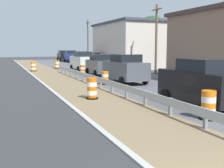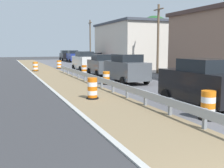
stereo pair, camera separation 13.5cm
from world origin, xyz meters
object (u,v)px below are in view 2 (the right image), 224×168
object	(u,v)px
car_lead_far_lane	(202,83)
car_distant_b	(102,65)
traffic_barrel_far	(84,71)
utility_pole_far	(90,41)
traffic_barrel_nearest	(208,107)
car_trailing_near_lane	(84,58)
traffic_barrel_farthest	(59,65)
traffic_barrel_mid	(106,79)
car_lead_near_lane	(84,61)
utility_pole_mid	(158,38)
car_trailing_far_lane	(126,69)
traffic_barrel_farther	(35,67)
car_distant_a	(66,56)
traffic_barrel_close	(92,89)
car_mid_far_lane	(73,56)
car_distant_c	(94,60)

from	to	relation	value
car_lead_far_lane	car_distant_b	world-z (taller)	car_lead_far_lane
traffic_barrel_far	utility_pole_far	distance (m)	23.00
traffic_barrel_nearest	car_trailing_near_lane	xyz separation A→B (m)	(4.95, 34.22, 0.56)
traffic_barrel_farthest	utility_pole_far	bearing A→B (deg)	56.71
traffic_barrel_nearest	traffic_barrel_farthest	distance (m)	27.42
traffic_barrel_mid	car_lead_near_lane	bearing A→B (deg)	81.45
traffic_barrel_nearest	utility_pole_mid	xyz separation A→B (m)	(8.05, 17.08, 3.18)
traffic_barrel_far	car_trailing_far_lane	world-z (taller)	car_trailing_far_lane
traffic_barrel_farther	utility_pole_far	world-z (taller)	utility_pole_far
car_distant_a	car_trailing_near_lane	bearing A→B (deg)	2.19
traffic_barrel_far	car_trailing_far_lane	distance (m)	7.02
utility_pole_mid	utility_pole_far	distance (m)	22.41
traffic_barrel_far	traffic_barrel_farthest	distance (m)	9.49
car_lead_near_lane	car_lead_far_lane	distance (m)	21.02
traffic_barrel_mid	utility_pole_far	distance (m)	29.99
car_distant_b	traffic_barrel_farther	bearing A→B (deg)	38.30
traffic_barrel_nearest	car_trailing_far_lane	distance (m)	11.23
traffic_barrel_close	car_distant_a	size ratio (longest dim) A/B	0.24
car_distant_b	traffic_barrel_far	bearing A→B (deg)	58.73
car_mid_far_lane	utility_pole_far	xyz separation A→B (m)	(2.54, -2.53, 2.83)
traffic_barrel_far	car_distant_b	world-z (taller)	car_distant_b
traffic_barrel_far	traffic_barrel_close	bearing A→B (deg)	-103.95
traffic_barrel_far	car_lead_near_lane	distance (m)	5.28
car_distant_a	car_distant_b	size ratio (longest dim) A/B	1.06
traffic_barrel_nearest	utility_pole_far	size ratio (longest dim) A/B	0.15
car_lead_near_lane	utility_pole_mid	bearing A→B (deg)	-133.92
traffic_barrel_farthest	car_distant_c	distance (m)	5.40
traffic_barrel_mid	car_distant_a	xyz separation A→B (m)	(5.00, 36.93, 0.62)
traffic_barrel_nearest	car_trailing_far_lane	bearing A→B (deg)	81.31
traffic_barrel_far	car_distant_c	distance (m)	11.76
traffic_barrel_far	car_lead_near_lane	world-z (taller)	car_lead_near_lane
car_lead_near_lane	car_distant_c	distance (m)	6.58
traffic_barrel_farther	car_mid_far_lane	world-z (taller)	car_mid_far_lane
utility_pole_far	car_mid_far_lane	bearing A→B (deg)	135.13
traffic_barrel_close	car_mid_far_lane	xyz separation A→B (m)	(7.82, 36.40, 0.57)
traffic_barrel_farther	traffic_barrel_far	bearing A→B (deg)	-58.62
traffic_barrel_farthest	car_trailing_far_lane	bearing A→B (deg)	-83.04
car_lead_far_lane	car_trailing_far_lane	xyz separation A→B (m)	(0.38, 9.13, -0.00)
traffic_barrel_farther	car_lead_far_lane	world-z (taller)	car_lead_far_lane
car_mid_far_lane	utility_pole_mid	xyz separation A→B (m)	(2.97, -24.93, 2.61)
car_trailing_far_lane	utility_pole_far	size ratio (longest dim) A/B	0.61
car_trailing_near_lane	utility_pole_far	bearing A→B (deg)	151.98
car_lead_near_lane	utility_pole_far	distance (m)	17.73
car_trailing_near_lane	utility_pole_far	xyz separation A→B (m)	(2.68, 5.26, 2.85)
traffic_barrel_mid	car_trailing_near_lane	world-z (taller)	car_trailing_near_lane
traffic_barrel_mid	car_mid_far_lane	xyz separation A→B (m)	(5.15, 31.30, 0.65)
traffic_barrel_far	traffic_barrel_farthest	bearing A→B (deg)	93.77
car_lead_far_lane	traffic_barrel_far	bearing A→B (deg)	3.11
traffic_barrel_farthest	car_lead_near_lane	bearing A→B (deg)	-64.90
traffic_barrel_far	traffic_barrel_farthest	size ratio (longest dim) A/B	0.95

